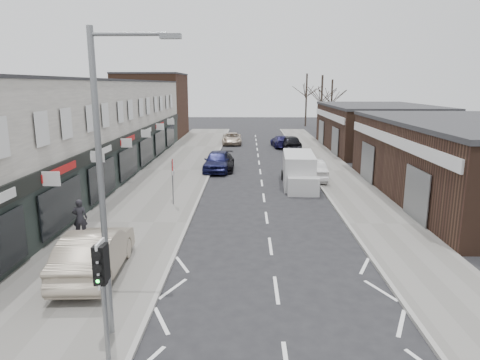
{
  "coord_description": "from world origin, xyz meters",
  "views": [
    {
      "loc": [
        -0.97,
        -11.27,
        6.77
      ],
      "look_at": [
        -1.33,
        7.32,
        2.6
      ],
      "focal_mm": 32.0,
      "sensor_mm": 36.0,
      "label": 1
    }
  ],
  "objects_px": {
    "white_van": "(299,171)",
    "parked_car_right_c": "(281,141)",
    "parked_car_left_a": "(218,161)",
    "parked_car_right_b": "(291,142)",
    "street_lamp": "(107,172)",
    "warning_sign": "(173,168)",
    "parked_car_left_c": "(232,139)",
    "sedan_on_pavement": "(95,252)",
    "pedestrian": "(80,218)",
    "traffic_light": "(102,274)",
    "parked_car_left_b": "(223,162)",
    "parked_car_right_a": "(310,169)"
  },
  "relations": [
    {
      "from": "white_van",
      "to": "parked_car_right_c",
      "type": "xyz_separation_m",
      "value": [
        0.17,
        18.43,
        -0.39
      ]
    },
    {
      "from": "white_van",
      "to": "parked_car_left_a",
      "type": "relative_size",
      "value": 1.2
    },
    {
      "from": "warning_sign",
      "to": "parked_car_left_b",
      "type": "height_order",
      "value": "warning_sign"
    },
    {
      "from": "parked_car_right_c",
      "to": "parked_car_right_a",
      "type": "bearing_deg",
      "value": 87.25
    },
    {
      "from": "sedan_on_pavement",
      "to": "parked_car_left_c",
      "type": "distance_m",
      "value": 35.24
    },
    {
      "from": "street_lamp",
      "to": "parked_car_right_a",
      "type": "distance_m",
      "value": 21.74
    },
    {
      "from": "parked_car_left_c",
      "to": "parked_car_right_c",
      "type": "height_order",
      "value": "same"
    },
    {
      "from": "parked_car_left_b",
      "to": "parked_car_left_c",
      "type": "distance_m",
      "value": 15.21
    },
    {
      "from": "parked_car_left_c",
      "to": "parked_car_left_b",
      "type": "bearing_deg",
      "value": -92.26
    },
    {
      "from": "parked_car_left_a",
      "to": "parked_car_right_c",
      "type": "distance_m",
      "value": 14.74
    },
    {
      "from": "traffic_light",
      "to": "warning_sign",
      "type": "relative_size",
      "value": 1.15
    },
    {
      "from": "sedan_on_pavement",
      "to": "parked_car_right_c",
      "type": "height_order",
      "value": "sedan_on_pavement"
    },
    {
      "from": "white_van",
      "to": "parked_car_left_c",
      "type": "xyz_separation_m",
      "value": [
        -5.32,
        20.76,
        -0.39
      ]
    },
    {
      "from": "street_lamp",
      "to": "sedan_on_pavement",
      "type": "xyz_separation_m",
      "value": [
        -1.88,
        3.68,
        -3.67
      ]
    },
    {
      "from": "warning_sign",
      "to": "street_lamp",
      "type": "bearing_deg",
      "value": -87.16
    },
    {
      "from": "parked_car_left_c",
      "to": "white_van",
      "type": "bearing_deg",
      "value": -77.26
    },
    {
      "from": "parked_car_left_a",
      "to": "parked_car_right_a",
      "type": "relative_size",
      "value": 1.02
    },
    {
      "from": "white_van",
      "to": "parked_car_left_c",
      "type": "distance_m",
      "value": 21.44
    },
    {
      "from": "traffic_light",
      "to": "parked_car_left_c",
      "type": "relative_size",
      "value": 0.66
    },
    {
      "from": "pedestrian",
      "to": "parked_car_left_b",
      "type": "relative_size",
      "value": 0.39
    },
    {
      "from": "parked_car_left_a",
      "to": "pedestrian",
      "type": "bearing_deg",
      "value": -104.53
    },
    {
      "from": "parked_car_left_c",
      "to": "parked_car_right_b",
      "type": "relative_size",
      "value": 1.02
    },
    {
      "from": "parked_car_left_a",
      "to": "parked_car_right_c",
      "type": "xyz_separation_m",
      "value": [
        6.04,
        13.45,
        -0.17
      ]
    },
    {
      "from": "parked_car_right_b",
      "to": "parked_car_right_a",
      "type": "bearing_deg",
      "value": 85.58
    },
    {
      "from": "sedan_on_pavement",
      "to": "parked_car_left_c",
      "type": "relative_size",
      "value": 1.07
    },
    {
      "from": "white_van",
      "to": "parked_car_right_b",
      "type": "height_order",
      "value": "white_van"
    },
    {
      "from": "parked_car_left_c",
      "to": "parked_car_right_b",
      "type": "bearing_deg",
      "value": -35.52
    },
    {
      "from": "pedestrian",
      "to": "parked_car_left_c",
      "type": "bearing_deg",
      "value": -110.29
    },
    {
      "from": "warning_sign",
      "to": "parked_car_left_a",
      "type": "height_order",
      "value": "warning_sign"
    },
    {
      "from": "street_lamp",
      "to": "sedan_on_pavement",
      "type": "relative_size",
      "value": 1.59
    },
    {
      "from": "traffic_light",
      "to": "white_van",
      "type": "bearing_deg",
      "value": 70.31
    },
    {
      "from": "street_lamp",
      "to": "white_van",
      "type": "xyz_separation_m",
      "value": [
        6.99,
        17.98,
        -3.58
      ]
    },
    {
      "from": "traffic_light",
      "to": "parked_car_right_b",
      "type": "bearing_deg",
      "value": 77.52
    },
    {
      "from": "parked_car_left_c",
      "to": "warning_sign",
      "type": "bearing_deg",
      "value": -96.72
    },
    {
      "from": "parked_car_left_b",
      "to": "parked_car_left_c",
      "type": "xyz_separation_m",
      "value": [
        0.16,
        15.21,
        0.01
      ]
    },
    {
      "from": "parked_car_left_c",
      "to": "sedan_on_pavement",
      "type": "bearing_deg",
      "value": -97.42
    },
    {
      "from": "sedan_on_pavement",
      "to": "parked_car_right_b",
      "type": "distance_m",
      "value": 32.35
    },
    {
      "from": "parked_car_left_a",
      "to": "parked_car_left_c",
      "type": "relative_size",
      "value": 1.03
    },
    {
      "from": "pedestrian",
      "to": "parked_car_right_b",
      "type": "distance_m",
      "value": 29.5
    },
    {
      "from": "parked_car_left_b",
      "to": "parked_car_right_b",
      "type": "xyz_separation_m",
      "value": [
        6.52,
        10.94,
        0.14
      ]
    },
    {
      "from": "parked_car_left_b",
      "to": "parked_car_left_c",
      "type": "bearing_deg",
      "value": 88.85
    },
    {
      "from": "parked_car_left_a",
      "to": "parked_car_right_b",
      "type": "xyz_separation_m",
      "value": [
        6.9,
        11.51,
        -0.04
      ]
    },
    {
      "from": "parked_car_left_c",
      "to": "parked_car_right_a",
      "type": "relative_size",
      "value": 0.99
    },
    {
      "from": "street_lamp",
      "to": "pedestrian",
      "type": "distance_m",
      "value": 9.18
    },
    {
      "from": "traffic_light",
      "to": "parked_car_right_c",
      "type": "distance_m",
      "value": 38.31
    },
    {
      "from": "sedan_on_pavement",
      "to": "pedestrian",
      "type": "height_order",
      "value": "pedestrian"
    },
    {
      "from": "street_lamp",
      "to": "warning_sign",
      "type": "bearing_deg",
      "value": 92.84
    },
    {
      "from": "pedestrian",
      "to": "parked_car_left_b",
      "type": "height_order",
      "value": "pedestrian"
    },
    {
      "from": "parked_car_left_c",
      "to": "pedestrian",
      "type": "bearing_deg",
      "value": -101.72
    },
    {
      "from": "white_van",
      "to": "parked_car_right_a",
      "type": "height_order",
      "value": "white_van"
    }
  ]
}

